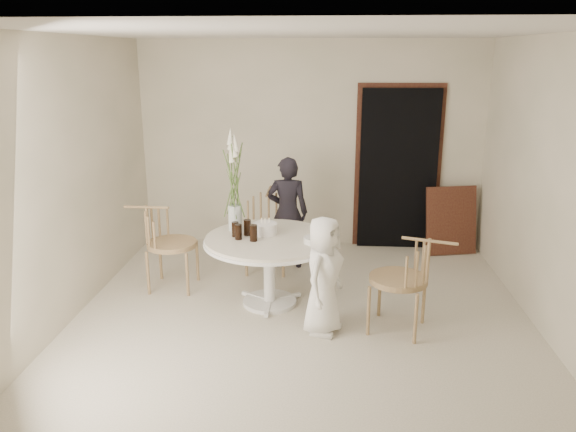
# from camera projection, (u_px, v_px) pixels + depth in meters

# --- Properties ---
(ground) EXTENTS (4.50, 4.50, 0.00)m
(ground) POSITION_uv_depth(u_px,v_px,m) (302.00, 315.00, 5.62)
(ground) COLOR beige
(ground) RESTS_ON ground
(room_shell) EXTENTS (4.50, 4.50, 4.50)m
(room_shell) POSITION_uv_depth(u_px,v_px,m) (303.00, 155.00, 5.17)
(room_shell) COLOR silver
(room_shell) RESTS_ON ground
(doorway) EXTENTS (1.00, 0.10, 2.10)m
(doorway) POSITION_uv_depth(u_px,v_px,m) (398.00, 170.00, 7.35)
(doorway) COLOR black
(doorway) RESTS_ON ground
(door_trim) EXTENTS (1.12, 0.03, 2.22)m
(door_trim) POSITION_uv_depth(u_px,v_px,m) (398.00, 165.00, 7.37)
(door_trim) COLOR #57331D
(door_trim) RESTS_ON ground
(table) EXTENTS (1.33, 1.33, 0.73)m
(table) POSITION_uv_depth(u_px,v_px,m) (269.00, 248.00, 5.71)
(table) COLOR silver
(table) RESTS_ON ground
(picture_frame) EXTENTS (0.69, 0.34, 0.88)m
(picture_frame) POSITION_uv_depth(u_px,v_px,m) (451.00, 221.00, 7.24)
(picture_frame) COLOR #57331D
(picture_frame) RESTS_ON ground
(chair_far) EXTENTS (0.54, 0.57, 0.94)m
(chair_far) POSITION_uv_depth(u_px,v_px,m) (268.00, 219.00, 6.75)
(chair_far) COLOR tan
(chair_far) RESTS_ON ground
(chair_right) EXTENTS (0.66, 0.63, 0.94)m
(chair_right) POSITION_uv_depth(u_px,v_px,m) (413.00, 271.00, 5.12)
(chair_right) COLOR tan
(chair_right) RESTS_ON ground
(chair_left) EXTENTS (0.58, 0.54, 0.94)m
(chair_left) POSITION_uv_depth(u_px,v_px,m) (160.00, 235.00, 6.14)
(chair_left) COLOR tan
(chair_left) RESTS_ON ground
(girl) EXTENTS (0.50, 0.33, 1.36)m
(girl) POSITION_uv_depth(u_px,v_px,m) (288.00, 213.00, 6.74)
(girl) COLOR black
(girl) RESTS_ON ground
(boy) EXTENTS (0.54, 0.64, 1.12)m
(boy) POSITION_uv_depth(u_px,v_px,m) (324.00, 276.00, 5.14)
(boy) COLOR white
(boy) RESTS_ON ground
(birthday_cake) EXTENTS (0.25, 0.25, 0.17)m
(birthday_cake) POSITION_uv_depth(u_px,v_px,m) (265.00, 229.00, 5.76)
(birthday_cake) COLOR white
(birthday_cake) RESTS_ON table
(cola_tumbler_a) EXTENTS (0.08, 0.08, 0.16)m
(cola_tumbler_a) POSITION_uv_depth(u_px,v_px,m) (238.00, 232.00, 5.60)
(cola_tumbler_a) COLOR black
(cola_tumbler_a) RESTS_ON table
(cola_tumbler_b) EXTENTS (0.09, 0.09, 0.16)m
(cola_tumbler_b) POSITION_uv_depth(u_px,v_px,m) (254.00, 233.00, 5.55)
(cola_tumbler_b) COLOR black
(cola_tumbler_b) RESTS_ON table
(cola_tumbler_c) EXTENTS (0.09, 0.09, 0.15)m
(cola_tumbler_c) POSITION_uv_depth(u_px,v_px,m) (235.00, 229.00, 5.69)
(cola_tumbler_c) COLOR black
(cola_tumbler_c) RESTS_ON table
(cola_tumbler_d) EXTENTS (0.10, 0.10, 0.16)m
(cola_tumbler_d) POSITION_uv_depth(u_px,v_px,m) (247.00, 228.00, 5.72)
(cola_tumbler_d) COLOR black
(cola_tumbler_d) RESTS_ON table
(plate_stack) EXTENTS (0.25, 0.25, 0.06)m
(plate_stack) POSITION_uv_depth(u_px,v_px,m) (315.00, 240.00, 5.51)
(plate_stack) COLOR white
(plate_stack) RESTS_ON table
(flower_vase) EXTENTS (0.15, 0.15, 1.08)m
(flower_vase) POSITION_uv_depth(u_px,v_px,m) (234.00, 183.00, 5.77)
(flower_vase) COLOR silver
(flower_vase) RESTS_ON table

